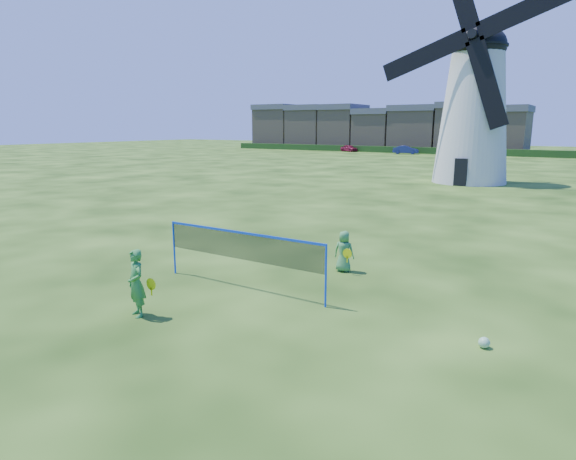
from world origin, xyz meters
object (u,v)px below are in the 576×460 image
(player_girl, at_px, (136,283))
(car_right, at_px, (406,150))
(player_boy, at_px, (344,251))
(windmill, at_px, (474,106))
(play_ball, at_px, (484,343))
(car_left, at_px, (349,148))
(badminton_net, at_px, (242,247))

(player_girl, height_order, car_right, player_girl)
(player_girl, distance_m, player_boy, 6.13)
(windmill, relative_size, car_right, 4.38)
(car_right, bearing_deg, play_ball, -170.26)
(player_girl, xyz_separation_m, car_left, (-27.99, 68.56, -0.20))
(badminton_net, relative_size, car_right, 1.31)
(badminton_net, distance_m, car_right, 66.69)
(play_ball, distance_m, car_right, 68.85)
(badminton_net, bearing_deg, play_ball, -2.22)
(player_girl, xyz_separation_m, player_boy, (2.37, 5.65, -0.16))
(car_left, bearing_deg, player_boy, -129.77)
(player_boy, xyz_separation_m, play_ball, (4.58, -3.10, -0.50))
(player_girl, bearing_deg, play_ball, 40.66)
(windmill, xyz_separation_m, play_ball, (6.98, -29.16, -5.56))
(player_girl, relative_size, play_ball, 7.04)
(car_left, bearing_deg, player_girl, -133.32)
(car_right, bearing_deg, car_left, 70.07)
(badminton_net, height_order, car_right, badminton_net)
(play_ball, height_order, car_left, car_left)
(badminton_net, xyz_separation_m, player_boy, (1.55, 2.86, -0.53))
(play_ball, relative_size, car_left, 0.07)
(windmill, bearing_deg, play_ball, -76.54)
(player_girl, bearing_deg, car_left, 132.72)
(player_girl, distance_m, play_ball, 7.43)
(badminton_net, relative_size, player_boy, 4.12)
(badminton_net, distance_m, car_left, 71.81)
(badminton_net, height_order, car_left, badminton_net)
(car_right, bearing_deg, player_girl, -176.41)
(badminton_net, bearing_deg, car_right, 105.92)
(player_girl, relative_size, car_left, 0.46)
(windmill, height_order, car_left, windmill)
(windmill, xyz_separation_m, player_boy, (2.40, -26.07, -5.06))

